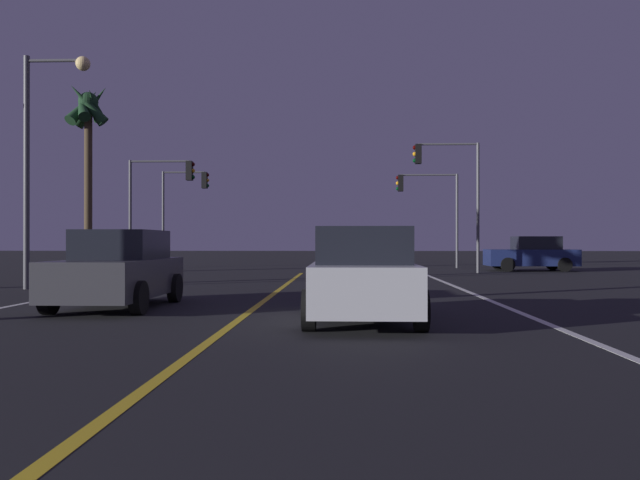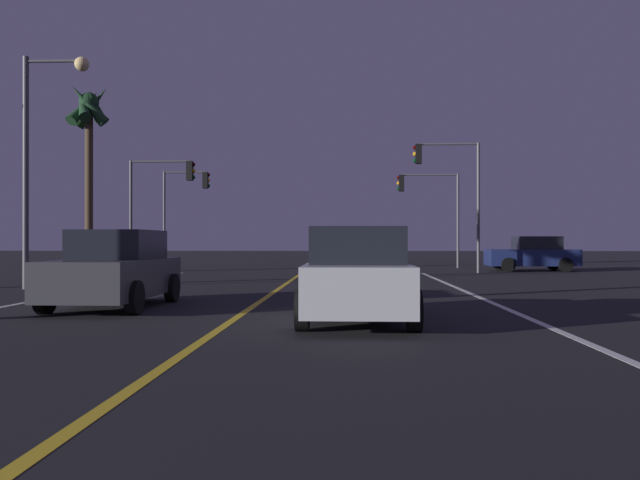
{
  "view_description": "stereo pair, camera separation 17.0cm",
  "coord_description": "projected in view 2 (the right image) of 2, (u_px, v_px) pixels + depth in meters",
  "views": [
    {
      "loc": [
        1.95,
        0.44,
        1.45
      ],
      "look_at": [
        0.89,
        28.67,
        1.51
      ],
      "focal_mm": 36.12,
      "sensor_mm": 36.0,
      "label": 1
    },
    {
      "loc": [
        2.12,
        0.44,
        1.45
      ],
      "look_at": [
        0.89,
        28.67,
        1.51
      ],
      "focal_mm": 36.12,
      "sensor_mm": 36.0,
      "label": 2
    }
  ],
  "objects": [
    {
      "name": "lane_center_divider",
      "position": [
        230.0,
        322.0,
        11.53
      ],
      "size": [
        0.16,
        35.78,
        0.01
      ],
      "primitive_type": "cube",
      "color": "gold",
      "rests_on": "ground"
    },
    {
      "name": "lane_edge_right",
      "position": [
        542.0,
        324.0,
        11.29
      ],
      "size": [
        0.16,
        35.78,
        0.01
      ],
      "primitive_type": "cube",
      "color": "silver",
      "rests_on": "ground"
    },
    {
      "name": "street_lamp_left_mid",
      "position": [
        42.0,
        139.0,
        19.53
      ],
      "size": [
        2.05,
        0.44,
        7.08
      ],
      "color": "#4C4C51",
      "rests_on": "ground"
    },
    {
      "name": "traffic_light_far_right",
      "position": [
        428.0,
        198.0,
        35.12
      ],
      "size": [
        3.4,
        0.36,
        5.15
      ],
      "rotation": [
        0.0,
        0.0,
        3.14
      ],
      "color": "#4C4C51",
      "rests_on": "ground"
    },
    {
      "name": "traffic_light_near_right",
      "position": [
        448.0,
        177.0,
        29.62
      ],
      "size": [
        3.07,
        0.36,
        6.0
      ],
      "rotation": [
        0.0,
        0.0,
        3.14
      ],
      "color": "#4C4C51",
      "rests_on": "ground"
    },
    {
      "name": "car_crossing_side",
      "position": [
        533.0,
        254.0,
        31.58
      ],
      "size": [
        4.3,
        2.02,
        1.7
      ],
      "rotation": [
        0.0,
        0.0,
        3.14
      ],
      "color": "black",
      "rests_on": "ground"
    },
    {
      "name": "traffic_light_far_left",
      "position": [
        186.0,
        197.0,
        35.71
      ],
      "size": [
        2.65,
        0.36,
        5.34
      ],
      "color": "#4C4C51",
      "rests_on": "ground"
    },
    {
      "name": "car_oncoming",
      "position": [
        115.0,
        270.0,
        14.11
      ],
      "size": [
        2.02,
        4.3,
        1.7
      ],
      "rotation": [
        0.0,
        0.0,
        -1.57
      ],
      "color": "black",
      "rests_on": "ground"
    },
    {
      "name": "palm_tree_left_far",
      "position": [
        88.0,
        122.0,
        29.8
      ],
      "size": [
        2.02,
        2.2,
        8.81
      ],
      "color": "#473826",
      "rests_on": "ground"
    },
    {
      "name": "traffic_light_near_left",
      "position": [
        162.0,
        189.0,
        30.2
      ],
      "size": [
        3.14,
        0.36,
        5.26
      ],
      "color": "#4C4C51",
      "rests_on": "ground"
    },
    {
      "name": "car_lead_same_lane",
      "position": [
        357.0,
        276.0,
        11.62
      ],
      "size": [
        2.02,
        4.3,
        1.7
      ],
      "rotation": [
        0.0,
        0.0,
        1.57
      ],
      "color": "black",
      "rests_on": "ground"
    }
  ]
}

